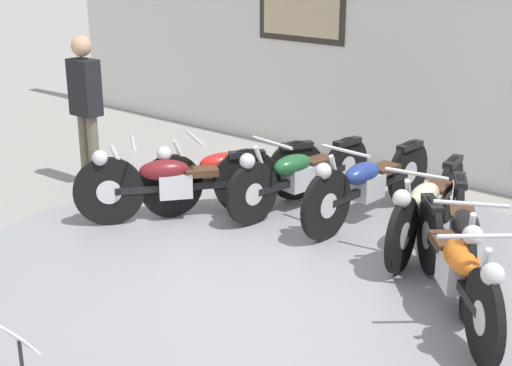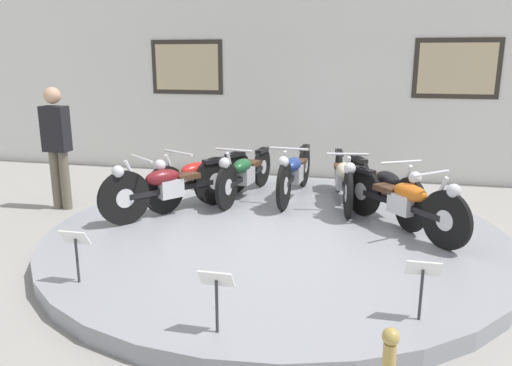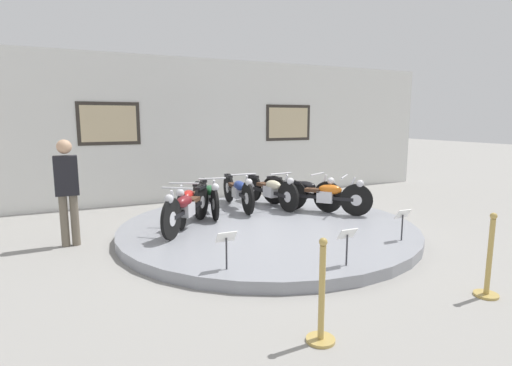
% 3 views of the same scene
% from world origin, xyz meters
% --- Properties ---
extents(ground_plane, '(60.00, 60.00, 0.00)m').
position_xyz_m(ground_plane, '(0.00, 0.00, 0.00)').
color(ground_plane, gray).
extents(display_platform, '(5.42, 5.42, 0.17)m').
position_xyz_m(display_platform, '(0.00, 0.00, 0.09)').
color(display_platform, gray).
rests_on(display_platform, ground_plane).
extents(back_wall, '(14.00, 0.22, 3.62)m').
position_xyz_m(back_wall, '(0.00, 3.64, 1.81)').
color(back_wall, silver).
rests_on(back_wall, ground_plane).
extents(motorcycle_maroon, '(1.28, 1.64, 0.81)m').
position_xyz_m(motorcycle_maroon, '(-1.46, 0.28, 0.57)').
color(motorcycle_maroon, black).
rests_on(motorcycle_maroon, display_platform).
extents(motorcycle_red, '(0.98, 1.78, 0.80)m').
position_xyz_m(motorcycle_red, '(-1.25, 0.86, 0.56)').
color(motorcycle_red, black).
rests_on(motorcycle_red, display_platform).
extents(motorcycle_green, '(0.54, 1.96, 0.79)m').
position_xyz_m(motorcycle_green, '(-0.71, 1.29, 0.55)').
color(motorcycle_green, black).
rests_on(motorcycle_green, display_platform).
extents(motorcycle_blue, '(0.54, 2.02, 0.81)m').
position_xyz_m(motorcycle_blue, '(-0.00, 1.45, 0.57)').
color(motorcycle_blue, black).
rests_on(motorcycle_blue, display_platform).
extents(motorcycle_cream, '(0.54, 1.98, 0.80)m').
position_xyz_m(motorcycle_cream, '(0.71, 1.29, 0.56)').
color(motorcycle_cream, black).
rests_on(motorcycle_cream, display_platform).
extents(motorcycle_black, '(0.99, 1.79, 0.80)m').
position_xyz_m(motorcycle_black, '(1.25, 0.87, 0.56)').
color(motorcycle_black, black).
rests_on(motorcycle_black, display_platform).
extents(motorcycle_orange, '(1.37, 1.53, 0.80)m').
position_xyz_m(motorcycle_orange, '(1.46, 0.28, 0.56)').
color(motorcycle_orange, black).
rests_on(motorcycle_orange, display_platform).
extents(info_placard_front_left, '(0.26, 0.11, 0.51)m').
position_xyz_m(info_placard_front_left, '(-1.50, -1.82, 0.54)').
color(info_placard_front_left, '#333338').
rests_on(info_placard_front_left, display_platform).
extents(info_placard_front_centre, '(0.26, 0.11, 0.51)m').
position_xyz_m(info_placard_front_centre, '(0.00, -2.36, 0.54)').
color(info_placard_front_centre, '#333338').
rests_on(info_placard_front_centre, display_platform).
extents(info_placard_front_right, '(0.26, 0.11, 0.51)m').
position_xyz_m(info_placard_front_right, '(1.50, -1.82, 0.54)').
color(info_placard_front_right, '#333338').
rests_on(info_placard_front_right, display_platform).
extents(visitor_standing, '(0.36, 0.23, 1.77)m').
position_xyz_m(visitor_standing, '(-3.34, 0.68, 1.01)').
color(visitor_standing, '#6B6051').
rests_on(visitor_standing, ground_plane).
extents(stanchion_post_left_of_entry, '(0.28, 0.28, 1.02)m').
position_xyz_m(stanchion_post_left_of_entry, '(-1.18, -3.52, 0.34)').
color(stanchion_post_left_of_entry, tan).
rests_on(stanchion_post_left_of_entry, ground_plane).
extents(stanchion_post_right_of_entry, '(0.28, 0.28, 1.02)m').
position_xyz_m(stanchion_post_right_of_entry, '(1.18, -3.52, 0.34)').
color(stanchion_post_right_of_entry, tan).
rests_on(stanchion_post_right_of_entry, ground_plane).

